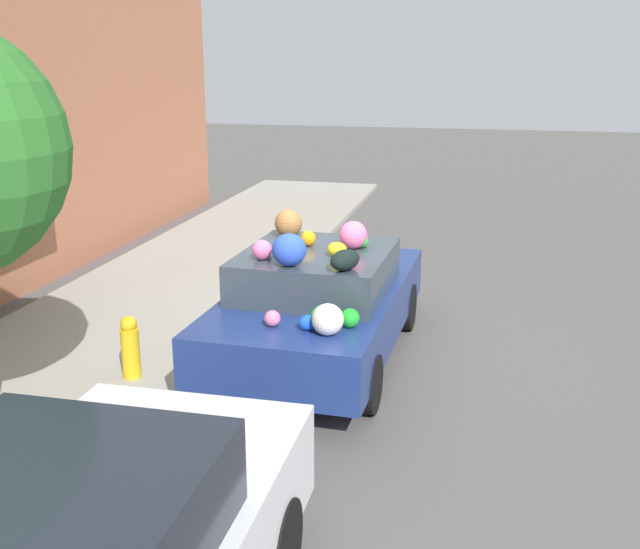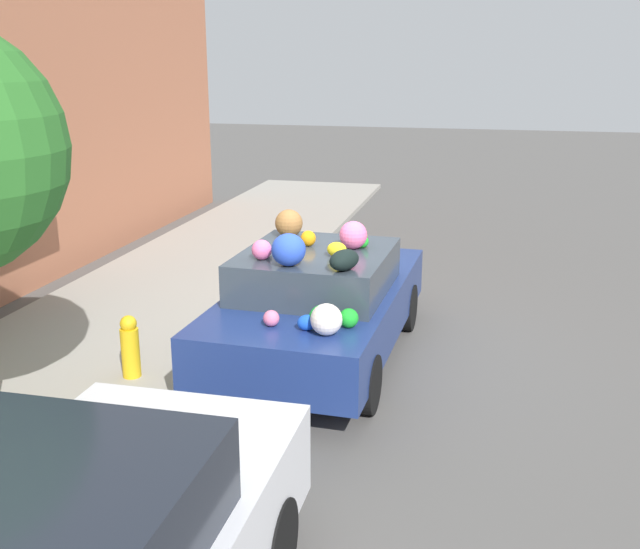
% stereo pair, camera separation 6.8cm
% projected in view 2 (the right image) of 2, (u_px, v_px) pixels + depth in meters
% --- Properties ---
extents(ground_plane, '(60.00, 60.00, 0.00)m').
position_uv_depth(ground_plane, '(313.00, 357.00, 8.96)').
color(ground_plane, '#565451').
extents(sidewalk_curb, '(24.00, 3.20, 0.10)m').
position_uv_depth(sidewalk_curb, '(108.00, 334.00, 9.55)').
color(sidewalk_curb, '#9E998E').
rests_on(sidewalk_curb, ground).
extents(fire_hydrant, '(0.20, 0.20, 0.70)m').
position_uv_depth(fire_hydrant, '(130.00, 347.00, 8.08)').
color(fire_hydrant, gold).
rests_on(fire_hydrant, sidewalk_curb).
extents(art_car, '(4.06, 1.97, 1.70)m').
position_uv_depth(art_car, '(319.00, 300.00, 8.70)').
color(art_car, navy).
rests_on(art_car, ground).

